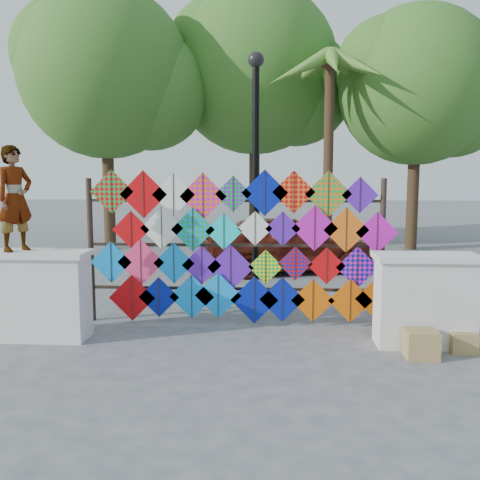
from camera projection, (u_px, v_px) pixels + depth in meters
The scene contains 13 objects.
ground at pixel (230, 337), 7.77m from camera, with size 80.00×80.00×0.00m, color gray.
parapet_left at pixel (41, 294), 7.65m from camera, with size 1.40×0.65×1.28m.
parapet_right at pixel (425, 300), 7.34m from camera, with size 1.40×0.65×1.28m.
kite_rack at pixel (238, 248), 8.33m from camera, with size 4.91×0.24×2.44m.
tree_west at pixel (109, 74), 16.30m from camera, with size 5.85×5.20×8.01m.
tree_mid at pixel (258, 71), 17.97m from camera, with size 6.30×5.60×8.61m.
tree_east at pixel (420, 87), 16.30m from camera, with size 5.40×4.80×7.42m.
palm_tree at pixel (330, 81), 14.95m from camera, with size 3.62×3.62×5.83m.
vendor_woman at pixel (15, 198), 7.50m from camera, with size 0.54×0.36×1.49m, color #99999E.
sedan at pixel (286, 243), 12.86m from camera, with size 1.65×4.11×1.40m, color #52170E.
lamppost at pixel (256, 155), 9.40m from camera, with size 0.28×0.28×4.46m.
cardboard_box_near at pixel (421, 344), 6.90m from camera, with size 0.41×0.36×0.36m, color #A2824E.
cardboard_box_far at pixel (462, 342), 7.12m from camera, with size 0.34×0.31×0.28m, color #A2824E.
Camera 1 is at (0.58, -7.51, 2.38)m, focal length 40.00 mm.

